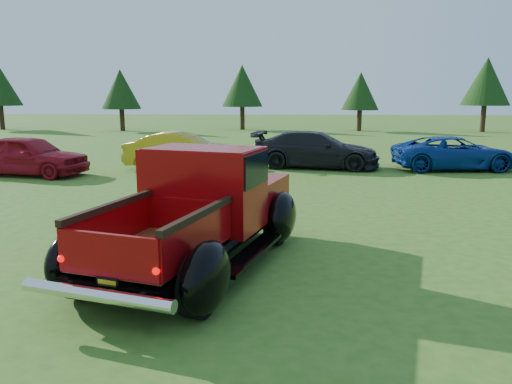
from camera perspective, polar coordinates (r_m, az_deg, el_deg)
name	(u,v)px	position (r m, az deg, el deg)	size (l,w,h in m)	color
ground	(267,251)	(9.03, 1.32, -6.76)	(120.00, 120.00, 0.00)	#35661D
tree_west	(121,89)	(39.54, -15.21, 11.25)	(2.94, 2.94, 4.60)	#332114
tree_mid_left	(242,86)	(39.73, -1.59, 12.02)	(3.20, 3.20, 5.00)	#332114
tree_mid_right	(360,91)	(39.01, 11.85, 11.21)	(2.82, 2.82, 4.40)	#332114
tree_east	(486,82)	(40.85, 24.83, 11.38)	(3.46, 3.46, 5.40)	#332114
pickup_truck	(205,207)	(8.40, -5.87, -1.76)	(3.56, 5.48, 1.92)	black
show_car_red	(29,155)	(18.92, -24.52, 3.84)	(1.64, 4.09, 1.39)	maroon
show_car_yellow	(182,151)	(18.81, -8.44, 4.66)	(1.46, 4.18, 1.38)	gold
show_car_grey	(316,150)	(19.19, 6.85, 4.84)	(1.94, 4.77, 1.39)	black
show_car_blue	(454,153)	(19.97, 21.74, 4.16)	(2.06, 4.46, 1.24)	navy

